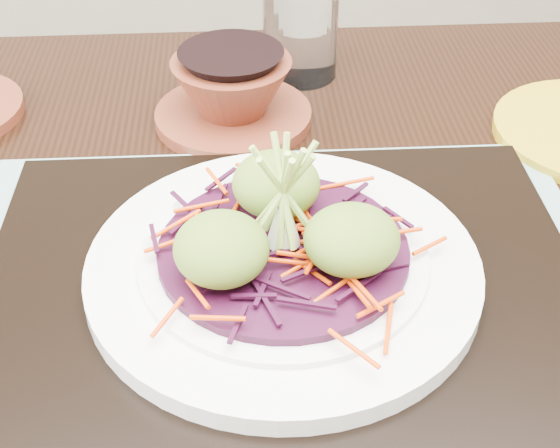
{
  "coord_description": "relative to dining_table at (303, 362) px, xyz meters",
  "views": [
    {
      "loc": [
        -0.13,
        -0.31,
        1.13
      ],
      "look_at": [
        -0.09,
        0.1,
        0.81
      ],
      "focal_mm": 50.0,
      "sensor_mm": 36.0,
      "label": 1
    }
  ],
  "objects": [
    {
      "name": "serving_tray",
      "position": [
        -0.02,
        -0.03,
        0.11
      ],
      "size": [
        0.41,
        0.32,
        0.02
      ],
      "primitive_type": "cube",
      "rotation": [
        0.0,
        0.0,
        -0.05
      ],
      "color": "black",
      "rests_on": "placemat"
    },
    {
      "name": "dining_table",
      "position": [
        0.0,
        0.0,
        0.0
      ],
      "size": [
        1.25,
        0.86,
        0.76
      ],
      "rotation": [
        0.0,
        0.0,
        -0.04
      ],
      "color": "black",
      "rests_on": "ground"
    },
    {
      "name": "white_plate",
      "position": [
        -0.02,
        -0.03,
        0.13
      ],
      "size": [
        0.26,
        0.26,
        0.02
      ],
      "color": "white",
      "rests_on": "serving_tray"
    },
    {
      "name": "placemat",
      "position": [
        -0.02,
        -0.03,
        0.1
      ],
      "size": [
        0.48,
        0.38,
        0.0
      ],
      "primitive_type": "cube",
      "rotation": [
        0.0,
        0.0,
        -0.05
      ],
      "color": "gray",
      "rests_on": "dining_table"
    },
    {
      "name": "guacamole_scoops",
      "position": [
        -0.02,
        -0.03,
        0.17
      ],
      "size": [
        0.14,
        0.13,
        0.04
      ],
      "color": "olive",
      "rests_on": "cabbage_bed"
    },
    {
      "name": "cabbage_bed",
      "position": [
        -0.02,
        -0.03,
        0.14
      ],
      "size": [
        0.16,
        0.16,
        0.01
      ],
      "primitive_type": "cylinder",
      "color": "#310921",
      "rests_on": "white_plate"
    },
    {
      "name": "water_glass",
      "position": [
        0.03,
        0.3,
        0.15
      ],
      "size": [
        0.08,
        0.08,
        0.11
      ],
      "primitive_type": "cylinder",
      "rotation": [
        0.0,
        0.0,
        -0.02
      ],
      "color": "white",
      "rests_on": "dining_table"
    },
    {
      "name": "carrot_julienne",
      "position": [
        -0.02,
        -0.03,
        0.15
      ],
      "size": [
        0.2,
        0.2,
        0.01
      ],
      "primitive_type": null,
      "color": "#CE3703",
      "rests_on": "cabbage_bed"
    },
    {
      "name": "scallion_garnish",
      "position": [
        -0.02,
        -0.03,
        0.19
      ],
      "size": [
        0.06,
        0.06,
        0.09
      ],
      "primitive_type": null,
      "color": "#9BC14D",
      "rests_on": "cabbage_bed"
    },
    {
      "name": "terracotta_bowl_set",
      "position": [
        -0.04,
        0.21,
        0.13
      ],
      "size": [
        0.15,
        0.15,
        0.06
      ],
      "rotation": [
        0.0,
        0.0,
        0.08
      ],
      "color": "#5D2516",
      "rests_on": "dining_table"
    }
  ]
}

